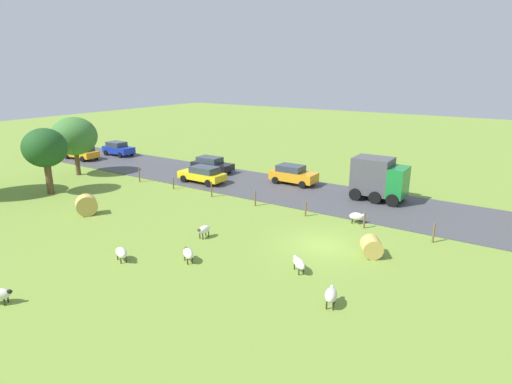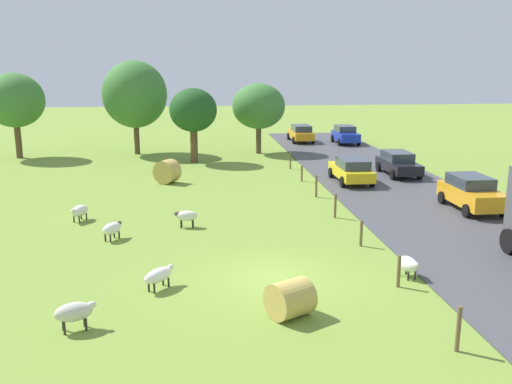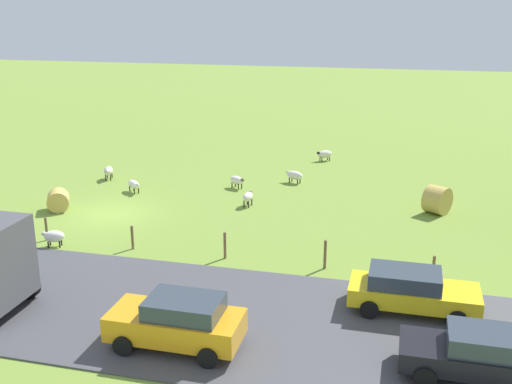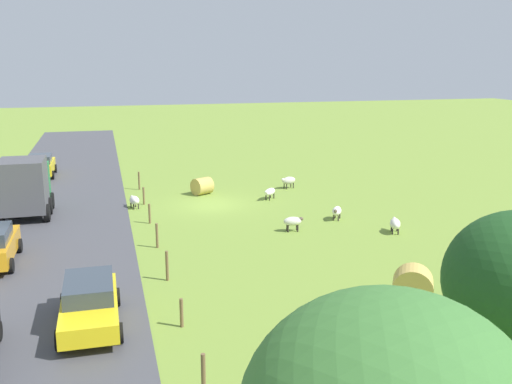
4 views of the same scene
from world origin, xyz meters
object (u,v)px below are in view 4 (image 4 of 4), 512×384
object	(u,v)px
sheep_2	(289,181)
truck_0	(25,186)
car_1	(89,302)
sheep_3	(293,221)
sheep_1	(134,200)
car_3	(41,165)
hay_bale_0	(202,186)
sheep_6	(270,192)
sheep_5	(507,221)
sheep_4	(395,224)
sheep_0	(337,211)
hay_bale_1	(413,286)

from	to	relation	value
sheep_2	truck_0	size ratio (longest dim) A/B	0.29
truck_0	car_1	world-z (taller)	truck_0
sheep_2	truck_0	world-z (taller)	truck_0
sheep_2	sheep_3	bearing A→B (deg)	73.16
sheep_1	car_3	bearing A→B (deg)	-61.00
truck_0	car_1	size ratio (longest dim) A/B	0.91
hay_bale_0	car_1	xyz separation A→B (m)	(6.87, 18.08, 0.29)
sheep_6	sheep_2	bearing A→B (deg)	-128.29
sheep_1	sheep_5	bearing A→B (deg)	152.79
truck_0	sheep_6	bearing A→B (deg)	-177.62
sheep_4	sheep_6	distance (m)	9.59
hay_bale_0	sheep_4	bearing A→B (deg)	126.14
sheep_0	hay_bale_1	bearing A→B (deg)	81.07
truck_0	sheep_0	bearing A→B (deg)	163.53
sheep_3	hay_bale_0	size ratio (longest dim) A/B	0.93
sheep_6	sheep_0	bearing A→B (deg)	112.22
hay_bale_0	sheep_3	bearing A→B (deg)	108.15
sheep_6	truck_0	xyz separation A→B (m)	(14.44, 0.60, 1.33)
sheep_1	sheep_6	distance (m)	8.47
sheep_4	car_1	size ratio (longest dim) A/B	0.28
sheep_0	truck_0	bearing A→B (deg)	-16.47
sheep_2	car_1	distance (m)	22.42
sheep_3	sheep_4	distance (m)	5.24
sheep_4	car_3	xyz separation A→B (m)	(18.88, -19.78, 0.44)
truck_0	car_1	distance (m)	15.47
car_3	hay_bale_0	bearing A→B (deg)	141.15
car_3	hay_bale_1	bearing A→B (deg)	118.49
sheep_0	sheep_6	world-z (taller)	sheep_0
hay_bale_1	car_1	xyz separation A→B (m)	(11.28, -1.23, 0.12)
sheep_5	sheep_6	xyz separation A→B (m)	(10.08, -9.63, -0.01)
sheep_0	car_3	distance (m)	23.80
hay_bale_1	sheep_1	bearing A→B (deg)	-61.86
sheep_2	sheep_3	size ratio (longest dim) A/B	1.12
hay_bale_0	car_1	distance (m)	19.34
car_1	car_3	distance (m)	27.04
sheep_3	sheep_5	bearing A→B (deg)	166.58
sheep_2	car_3	bearing A→B (deg)	-26.64
sheep_1	sheep_2	bearing A→B (deg)	-165.22
sheep_6	hay_bale_0	bearing A→B (deg)	-32.26
sheep_1	sheep_3	xyz separation A→B (m)	(-7.66, 6.94, 0.04)
sheep_1	hay_bale_1	world-z (taller)	hay_bale_1
hay_bale_0	car_1	bearing A→B (deg)	69.20
sheep_1	sheep_4	world-z (taller)	same
sheep_3	sheep_6	world-z (taller)	sheep_3
sheep_4	sheep_6	world-z (taller)	sheep_4
hay_bale_0	car_3	xyz separation A→B (m)	(10.78, -8.68, 0.37)
hay_bale_0	truck_0	world-z (taller)	truck_0
car_1	sheep_2	bearing A→B (deg)	-125.24
sheep_6	truck_0	distance (m)	14.51
sheep_5	sheep_3	bearing A→B (deg)	-13.42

